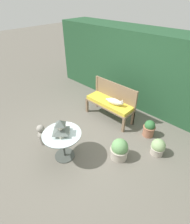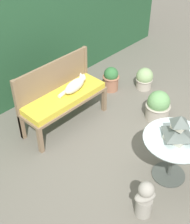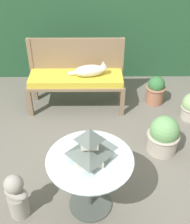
% 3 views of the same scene
% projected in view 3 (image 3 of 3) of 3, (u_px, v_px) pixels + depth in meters
% --- Properties ---
extents(ground, '(30.00, 30.00, 0.00)m').
position_uv_depth(ground, '(93.00, 152.00, 3.43)').
color(ground, '#666056').
extents(foliage_hedge_back, '(6.40, 1.07, 2.12)m').
position_uv_depth(foliage_hedge_back, '(92.00, 7.00, 4.78)').
color(foliage_hedge_back, '#234C2D').
rests_on(foliage_hedge_back, ground).
extents(garden_bench, '(1.36, 0.47, 0.53)m').
position_uv_depth(garden_bench, '(76.00, 80.00, 3.96)').
color(garden_bench, '#7F664C').
rests_on(garden_bench, ground).
extents(bench_backrest, '(1.36, 0.06, 0.99)m').
position_uv_depth(bench_backrest, '(76.00, 58.00, 3.99)').
color(bench_backrest, '#7F664C').
rests_on(bench_backrest, ground).
extents(cat, '(0.54, 0.23, 0.20)m').
position_uv_depth(cat, '(89.00, 71.00, 3.85)').
color(cat, silver).
rests_on(cat, garden_bench).
extents(patio_table, '(0.78, 0.78, 0.64)m').
position_uv_depth(patio_table, '(89.00, 169.00, 2.53)').
color(patio_table, '#424742').
rests_on(patio_table, ground).
extents(pagoda_birdhouse, '(0.32, 0.32, 0.34)m').
position_uv_depth(pagoda_birdhouse, '(89.00, 147.00, 2.37)').
color(pagoda_birdhouse, beige).
rests_on(pagoda_birdhouse, patio_table).
extents(garden_bust, '(0.29, 0.24, 0.52)m').
position_uv_depth(garden_bust, '(16.00, 196.00, 2.60)').
color(garden_bust, gray).
rests_on(garden_bust, ground).
extents(potted_plant_table_far, '(0.30, 0.30, 0.44)m').
position_uv_depth(potted_plant_table_far, '(155.00, 90.00, 4.20)').
color(potted_plant_table_far, '#9E664C').
rests_on(potted_plant_table_far, ground).
extents(potted_plant_bench_left, '(0.39, 0.39, 0.48)m').
position_uv_depth(potted_plant_bench_left, '(163.00, 135.00, 3.34)').
color(potted_plant_bench_left, '#ADA393').
rests_on(potted_plant_bench_left, ground).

